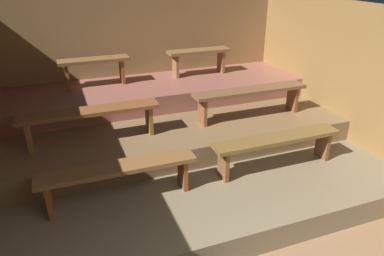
% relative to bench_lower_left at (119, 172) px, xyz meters
% --- Properties ---
extents(ground, '(5.71, 6.09, 0.08)m').
position_rel_bench_lower_left_xyz_m(ground, '(1.00, 0.16, -0.70)').
color(ground, brown).
extents(wall_back, '(5.71, 0.06, 2.25)m').
position_rel_bench_lower_left_xyz_m(wall_back, '(1.00, 2.83, 0.47)').
color(wall_back, olive).
rests_on(wall_back, ground).
extents(wall_right, '(0.06, 6.09, 2.25)m').
position_rel_bench_lower_left_xyz_m(wall_right, '(3.49, 0.16, 0.47)').
color(wall_right, olive).
rests_on(wall_right, ground).
extents(platform_lower, '(4.91, 3.83, 0.30)m').
position_rel_bench_lower_left_xyz_m(platform_lower, '(1.00, 0.88, -0.51)').
color(platform_lower, '#72644B').
rests_on(platform_lower, ground).
extents(platform_middle, '(4.91, 2.49, 0.30)m').
position_rel_bench_lower_left_xyz_m(platform_middle, '(1.00, 1.55, -0.21)').
color(platform_middle, brown).
rests_on(platform_middle, platform_lower).
extents(platform_upper, '(4.91, 1.29, 0.30)m').
position_rel_bench_lower_left_xyz_m(platform_upper, '(1.00, 2.15, 0.10)').
color(platform_upper, '#8C5345').
rests_on(platform_upper, platform_middle).
extents(bench_lower_left, '(1.71, 0.29, 0.44)m').
position_rel_bench_lower_left_xyz_m(bench_lower_left, '(0.00, 0.00, 0.00)').
color(bench_lower_left, brown).
rests_on(bench_lower_left, platform_lower).
extents(bench_lower_right, '(1.71, 0.29, 0.44)m').
position_rel_bench_lower_left_xyz_m(bench_lower_right, '(2.00, 0.00, 0.00)').
color(bench_lower_right, brown).
rests_on(bench_lower_right, platform_lower).
extents(bench_middle_left, '(1.75, 0.29, 0.44)m').
position_rel_bench_lower_left_xyz_m(bench_middle_left, '(-0.15, 0.99, 0.30)').
color(bench_middle_left, brown).
rests_on(bench_middle_left, platform_middle).
extents(bench_middle_right, '(1.75, 0.29, 0.44)m').
position_rel_bench_lower_left_xyz_m(bench_middle_right, '(2.15, 0.99, 0.30)').
color(bench_middle_right, brown).
rests_on(bench_middle_right, platform_middle).
extents(bench_upper_left, '(1.10, 0.29, 0.44)m').
position_rel_bench_lower_left_xyz_m(bench_upper_left, '(0.10, 2.40, 0.58)').
color(bench_upper_left, brown).
rests_on(bench_upper_left, platform_upper).
extents(bench_upper_right, '(1.10, 0.29, 0.44)m').
position_rel_bench_lower_left_xyz_m(bench_upper_right, '(1.89, 2.40, 0.58)').
color(bench_upper_right, brown).
rests_on(bench_upper_right, platform_upper).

